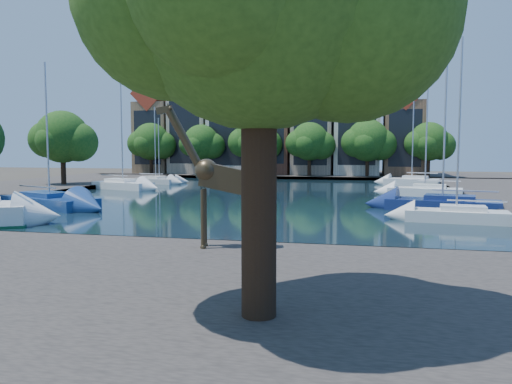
{
  "coord_description": "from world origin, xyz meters",
  "views": [
    {
      "loc": [
        9.84,
        -19.92,
        4.33
      ],
      "look_at": [
        5.24,
        0.91,
        2.47
      ],
      "focal_mm": 35.0,
      "sensor_mm": 36.0,
      "label": 1
    }
  ],
  "objects": [
    {
      "name": "far_tree_east",
      "position": [
        10.11,
        50.49,
        5.24
      ],
      "size": [
        7.54,
        5.8,
        7.84
      ],
      "color": "#332114",
      "rests_on": "far_quay"
    },
    {
      "name": "townhouse_east_end",
      "position": [
        15.0,
        55.99,
        7.11
      ],
      "size": [
        5.44,
        9.18,
        14.43
      ],
      "color": "brown",
      "rests_on": "far_quay"
    },
    {
      "name": "far_tree_mid_west",
      "position": [
        -5.89,
        50.49,
        5.29
      ],
      "size": [
        7.8,
        6.0,
        8.0
      ],
      "color": "#332114",
      "rests_on": "far_quay"
    },
    {
      "name": "ground",
      "position": [
        0.0,
        0.0,
        0.0
      ],
      "size": [
        160.0,
        160.0,
        0.0
      ],
      "primitive_type": "plane",
      "color": "#38332B",
      "rests_on": "ground"
    },
    {
      "name": "giraffe_statue",
      "position": [
        4.35,
        -1.55,
        3.19
      ],
      "size": [
        3.83,
        1.07,
        5.47
      ],
      "color": "#3B2F1D",
      "rests_on": "near_quay"
    },
    {
      "name": "side_tree_left_far",
      "position": [
        -21.9,
        27.99,
        5.38
      ],
      "size": [
        7.28,
        5.6,
        7.88
      ],
      "color": "#332114",
      "rests_on": "left_quay"
    },
    {
      "name": "near_quay",
      "position": [
        0.0,
        -7.0,
        0.25
      ],
      "size": [
        50.0,
        14.0,
        0.5
      ],
      "primitive_type": "cube",
      "color": "#433E3A",
      "rests_on": "ground"
    },
    {
      "name": "far_tree_far_east",
      "position": [
        18.09,
        50.49,
        5.08
      ],
      "size": [
        6.76,
        5.2,
        7.36
      ],
      "color": "#332114",
      "rests_on": "far_quay"
    },
    {
      "name": "townhouse_east_mid",
      "position": [
        8.5,
        55.99,
        8.1
      ],
      "size": [
        6.43,
        9.18,
        16.65
      ],
      "color": "beige",
      "rests_on": "far_quay"
    },
    {
      "name": "sailboat_right_c",
      "position": [
        15.0,
        26.5,
        0.66
      ],
      "size": [
        6.56,
        3.31,
        9.42
      ],
      "color": "white",
      "rests_on": "water_basin"
    },
    {
      "name": "far_tree_far_west",
      "position": [
        -21.9,
        50.49,
        5.18
      ],
      "size": [
        7.28,
        5.6,
        7.68
      ],
      "color": "#332114",
      "rests_on": "far_quay"
    },
    {
      "name": "sailboat_right_a",
      "position": [
        15.0,
        10.55,
        0.62
      ],
      "size": [
        5.83,
        2.59,
        10.51
      ],
      "color": "silver",
      "rests_on": "water_basin"
    },
    {
      "name": "townhouse_center",
      "position": [
        -4.0,
        55.99,
        8.36
      ],
      "size": [
        5.44,
        9.18,
        16.93
      ],
      "color": "brown",
      "rests_on": "far_quay"
    },
    {
      "name": "sailboat_left_b",
      "position": [
        -12.47,
        11.84,
        0.66
      ],
      "size": [
        8.53,
        5.64,
        10.34
      ],
      "color": "navy",
      "rests_on": "water_basin"
    },
    {
      "name": "sailboat_left_c",
      "position": [
        -15.0,
        27.87,
        0.68
      ],
      "size": [
        7.13,
        4.31,
        11.29
      ],
      "color": "white",
      "rests_on": "water_basin"
    },
    {
      "name": "left_quay",
      "position": [
        -25.0,
        24.0,
        0.25
      ],
      "size": [
        14.0,
        52.0,
        0.5
      ],
      "primitive_type": "cube",
      "color": "#433E3A",
      "rests_on": "ground"
    },
    {
      "name": "townhouse_east_inner",
      "position": [
        2.0,
        55.99,
        7.73
      ],
      "size": [
        5.94,
        9.18,
        15.79
      ],
      "color": "tan",
      "rests_on": "far_quay"
    },
    {
      "name": "sailboat_right_b",
      "position": [
        15.0,
        15.98,
        0.66
      ],
      "size": [
        7.74,
        4.02,
        11.2
      ],
      "color": "navy",
      "rests_on": "water_basin"
    },
    {
      "name": "sailboat_left_e",
      "position": [
        -15.0,
        36.24,
        0.57
      ],
      "size": [
        5.84,
        3.33,
        9.21
      ],
      "color": "silver",
      "rests_on": "water_basin"
    },
    {
      "name": "townhouse_west_end",
      "position": [
        -23.0,
        55.99,
        7.36
      ],
      "size": [
        5.44,
        9.18,
        14.93
      ],
      "color": "#826647",
      "rests_on": "far_quay"
    },
    {
      "name": "far_tree_west",
      "position": [
        -13.91,
        50.49,
        5.08
      ],
      "size": [
        6.76,
        5.2,
        7.36
      ],
      "color": "#332114",
      "rests_on": "far_quay"
    },
    {
      "name": "far_quay",
      "position": [
        0.0,
        56.0,
        0.25
      ],
      "size": [
        60.0,
        16.0,
        0.5
      ],
      "primitive_type": "cube",
      "color": "#433E3A",
      "rests_on": "ground"
    },
    {
      "name": "sailboat_left_d",
      "position": [
        -15.0,
        37.31,
        0.55
      ],
      "size": [
        5.31,
        2.6,
        7.95
      ],
      "color": "silver",
      "rests_on": "water_basin"
    },
    {
      "name": "far_tree_mid_east",
      "position": [
        2.1,
        50.49,
        5.13
      ],
      "size": [
        7.02,
        5.4,
        7.52
      ],
      "color": "#332114",
      "rests_on": "far_quay"
    },
    {
      "name": "water_basin",
      "position": [
        0.0,
        24.0,
        0.04
      ],
      "size": [
        38.0,
        50.0,
        0.08
      ],
      "primitive_type": "cube",
      "color": "black",
      "rests_on": "ground"
    },
    {
      "name": "townhouse_west_inner",
      "position": [
        -10.5,
        55.99,
        7.35
      ],
      "size": [
        6.43,
        9.18,
        15.15
      ],
      "color": "silver",
      "rests_on": "far_quay"
    },
    {
      "name": "sailboat_right_d",
      "position": [
        15.0,
        39.78,
        0.7
      ],
      "size": [
        6.44,
        3.7,
        10.25
      ],
      "color": "white",
      "rests_on": "water_basin"
    },
    {
      "name": "townhouse_west_mid",
      "position": [
        -17.0,
        55.99,
        8.23
      ],
      "size": [
        5.94,
        9.18,
        16.79
      ],
      "color": "tan",
      "rests_on": "far_quay"
    }
  ]
}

